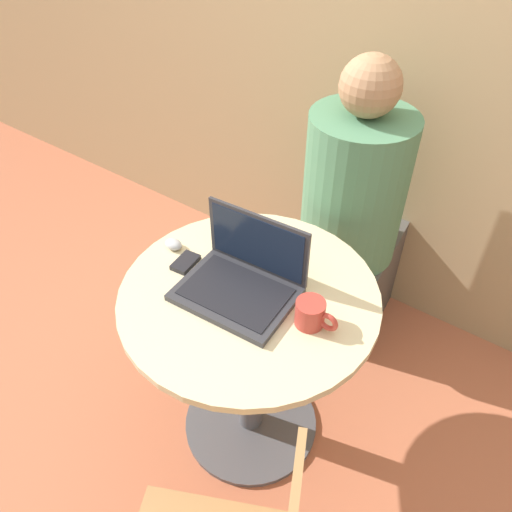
{
  "coord_description": "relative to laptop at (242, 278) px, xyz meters",
  "views": [
    {
      "loc": [
        0.61,
        -0.83,
        1.78
      ],
      "look_at": [
        -0.01,
        0.05,
        0.83
      ],
      "focal_mm": 35.0,
      "sensor_mm": 36.0,
      "label": 1
    }
  ],
  "objects": [
    {
      "name": "person_seated",
      "position": [
        0.04,
        0.7,
        -0.26
      ],
      "size": [
        0.41,
        0.6,
        1.24
      ],
      "color": "#4C4742",
      "rests_on": "ground_plane"
    },
    {
      "name": "coffee_cup",
      "position": [
        0.23,
        -0.0,
        -0.0
      ],
      "size": [
        0.13,
        0.08,
        0.08
      ],
      "color": "#B2382D",
      "rests_on": "round_table"
    },
    {
      "name": "laptop",
      "position": [
        0.0,
        0.0,
        0.0
      ],
      "size": [
        0.35,
        0.27,
        0.22
      ],
      "color": "#2D2D33",
      "rests_on": "round_table"
    },
    {
      "name": "round_table",
      "position": [
        0.02,
        0.0,
        -0.27
      ],
      "size": [
        0.77,
        0.77,
        0.73
      ],
      "color": "#4C4C51",
      "rests_on": "ground_plane"
    },
    {
      "name": "ground_plane",
      "position": [
        0.02,
        0.0,
        -0.77
      ],
      "size": [
        12.0,
        12.0,
        0.0
      ],
      "primitive_type": "plane",
      "color": "#B26042"
    },
    {
      "name": "computer_mouse",
      "position": [
        -0.29,
        0.02,
        -0.03
      ],
      "size": [
        0.06,
        0.04,
        0.03
      ],
      "color": "#B2B2B7",
      "rests_on": "round_table"
    },
    {
      "name": "back_wall",
      "position": [
        0.02,
        0.97,
        0.53
      ],
      "size": [
        7.0,
        0.05,
        2.6
      ],
      "color": "tan",
      "rests_on": "ground_plane"
    },
    {
      "name": "cell_phone",
      "position": [
        -0.21,
        -0.02,
        -0.04
      ],
      "size": [
        0.07,
        0.1,
        0.02
      ],
      "color": "black",
      "rests_on": "round_table"
    }
  ]
}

